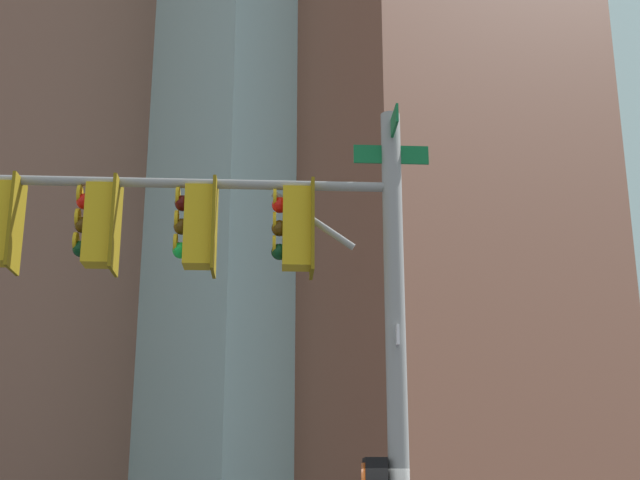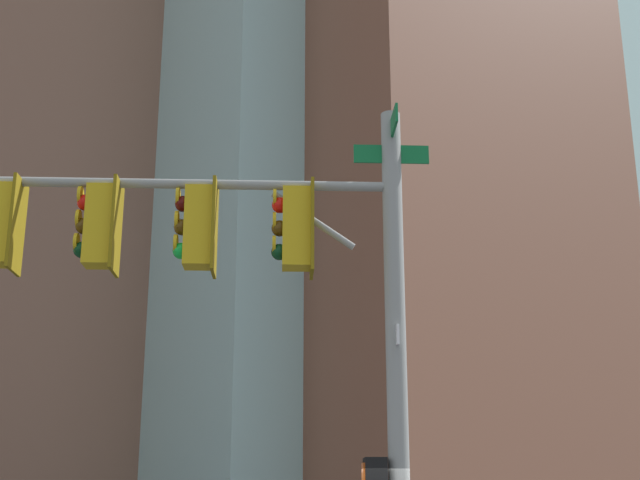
# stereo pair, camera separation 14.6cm
# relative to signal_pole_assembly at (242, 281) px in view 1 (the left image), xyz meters

# --- Properties ---
(signal_pole_assembly) EXTENTS (3.91, 4.74, 6.89)m
(signal_pole_assembly) POSITION_rel_signal_pole_assembly_xyz_m (0.00, 0.00, 0.00)
(signal_pole_assembly) COLOR gray
(signal_pole_assembly) RESTS_ON ground_plane
(building_brick_nearside) EXTENTS (26.69, 16.06, 39.76)m
(building_brick_nearside) POSITION_rel_signal_pole_assembly_xyz_m (24.65, -22.10, 15.21)
(building_brick_nearside) COLOR brown
(building_brick_nearside) RESTS_ON ground_plane
(building_brick_farside) EXTENTS (18.89, 14.86, 48.07)m
(building_brick_farside) POSITION_rel_signal_pole_assembly_xyz_m (34.32, -45.32, 19.36)
(building_brick_farside) COLOR brown
(building_brick_farside) RESTS_ON ground_plane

